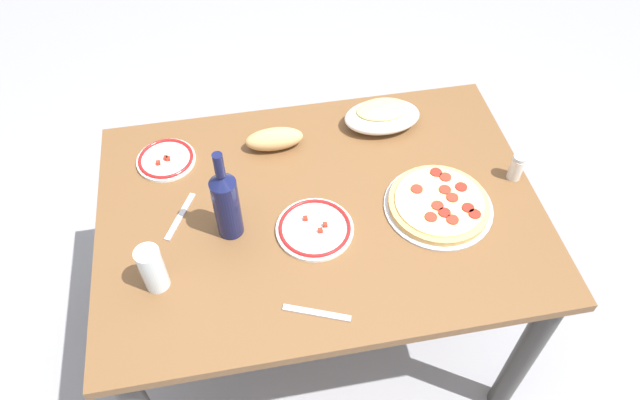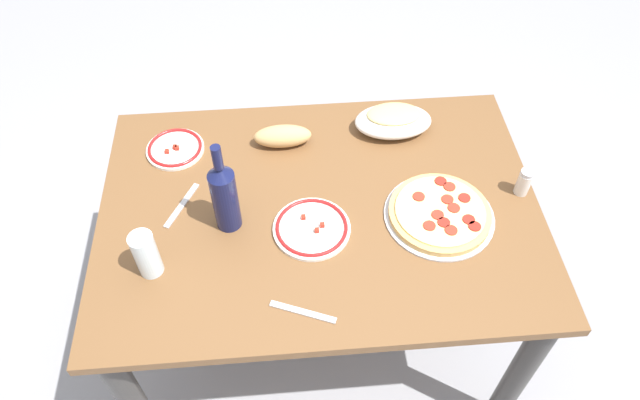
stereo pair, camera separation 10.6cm
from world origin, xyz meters
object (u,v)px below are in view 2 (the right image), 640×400
object	(u,v)px
side_plate_far	(175,148)
wine_bottle	(224,195)
baked_pasta_dish	(393,120)
water_glass	(146,254)
bread_loaf	(283,136)
pepperoni_pizza	(440,213)
dining_table	(320,233)
spice_shaker	(524,182)
side_plate_near	(312,228)

from	to	relation	value
side_plate_far	wine_bottle	bearing A→B (deg)	-60.07
baked_pasta_dish	water_glass	xyz separation A→B (m)	(-0.70, -0.47, 0.03)
water_glass	bread_loaf	xyz separation A→B (m)	(0.36, 0.43, -0.04)
pepperoni_pizza	water_glass	bearing A→B (deg)	-171.87
dining_table	baked_pasta_dish	distance (m)	0.42
spice_shaker	side_plate_near	bearing A→B (deg)	-171.91
pepperoni_pizza	water_glass	xyz separation A→B (m)	(-0.78, -0.11, 0.06)
wine_bottle	spice_shaker	xyz separation A→B (m)	(0.83, 0.04, -0.08)
water_glass	spice_shaker	distance (m)	1.05
spice_shaker	bread_loaf	bearing A→B (deg)	159.50
wine_bottle	spice_shaker	distance (m)	0.84
spice_shaker	water_glass	bearing A→B (deg)	-170.03
baked_pasta_dish	wine_bottle	xyz separation A→B (m)	(-0.51, -0.33, 0.08)
dining_table	baked_pasta_dish	size ratio (longest dim) A/B	5.17
spice_shaker	side_plate_far	bearing A→B (deg)	165.96
side_plate_near	side_plate_far	distance (m)	0.52
wine_bottle	bread_loaf	size ratio (longest dim) A/B	1.67
dining_table	bread_loaf	bearing A→B (deg)	109.76
dining_table	side_plate_far	size ratio (longest dim) A/B	7.06
pepperoni_pizza	bread_loaf	bearing A→B (deg)	142.60
side_plate_far	bread_loaf	world-z (taller)	bread_loaf
dining_table	spice_shaker	distance (m)	0.60
spice_shaker	pepperoni_pizza	bearing A→B (deg)	-164.48
bread_loaf	baked_pasta_dish	bearing A→B (deg)	6.03
pepperoni_pizza	side_plate_far	distance (m)	0.82
dining_table	bread_loaf	xyz separation A→B (m)	(-0.09, 0.26, 0.16)
side_plate_far	side_plate_near	bearing A→B (deg)	-40.58
pepperoni_pizza	baked_pasta_dish	xyz separation A→B (m)	(-0.07, 0.36, 0.03)
wine_bottle	side_plate_near	xyz separation A→B (m)	(0.22, -0.04, -0.11)
pepperoni_pizza	side_plate_near	world-z (taller)	pepperoni_pizza
baked_pasta_dish	side_plate_near	xyz separation A→B (m)	(-0.28, -0.37, -0.03)
bread_loaf	dining_table	bearing A→B (deg)	-70.24
pepperoni_pizza	side_plate_near	xyz separation A→B (m)	(-0.36, -0.02, -0.01)
water_glass	side_plate_far	world-z (taller)	water_glass
side_plate_far	spice_shaker	world-z (taller)	spice_shaker
water_glass	baked_pasta_dish	bearing A→B (deg)	33.67
side_plate_far	bread_loaf	size ratio (longest dim) A/B	0.99
wine_bottle	spice_shaker	bearing A→B (deg)	3.02
wine_bottle	baked_pasta_dish	bearing A→B (deg)	33.23
wine_bottle	bread_loaf	xyz separation A→B (m)	(0.16, 0.30, -0.08)
side_plate_near	bread_loaf	size ratio (longest dim) A/B	1.20
side_plate_far	dining_table	bearing A→B (deg)	-31.42
dining_table	spice_shaker	bearing A→B (deg)	0.76
side_plate_near	bread_loaf	distance (m)	0.34
side_plate_near	spice_shaker	distance (m)	0.62
baked_pasta_dish	spice_shaker	size ratio (longest dim) A/B	2.76
wine_bottle	bread_loaf	world-z (taller)	wine_bottle
side_plate_near	spice_shaker	xyz separation A→B (m)	(0.61, 0.09, 0.03)
pepperoni_pizza	side_plate_near	size ratio (longest dim) A/B	1.44
dining_table	pepperoni_pizza	bearing A→B (deg)	-10.78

